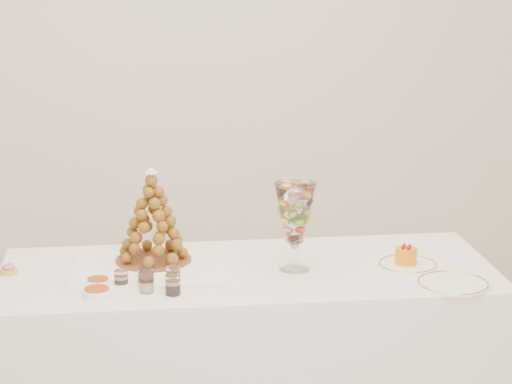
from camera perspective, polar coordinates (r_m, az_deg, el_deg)
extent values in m
cube|color=beige|center=(5.13, -3.56, 9.32)|extent=(4.50, 0.04, 2.80)
cube|color=beige|center=(1.29, 14.33, -7.39)|extent=(4.50, 0.04, 2.80)
cube|color=white|center=(3.76, -0.44, -9.45)|extent=(1.83, 0.79, 0.68)
cube|color=white|center=(3.63, -0.45, -4.52)|extent=(1.82, 0.78, 0.01)
cube|color=white|center=(3.63, -6.03, -4.40)|extent=(0.59, 0.46, 0.02)
cylinder|color=white|center=(3.64, 2.20, -4.29)|extent=(0.11, 0.11, 0.02)
cylinder|color=white|center=(3.62, 2.21, -3.57)|extent=(0.02, 0.02, 0.08)
sphere|color=white|center=(3.61, 2.21, -2.98)|extent=(0.04, 0.04, 0.04)
cylinder|color=white|center=(3.71, 8.66, -4.14)|extent=(0.22, 0.22, 0.01)
cylinder|color=white|center=(3.54, 11.19, -5.19)|extent=(0.25, 0.25, 0.01)
cylinder|color=tan|center=(3.69, -13.94, -4.42)|extent=(0.06, 0.06, 0.02)
ellipsoid|color=#CE5577|center=(3.69, -13.96, -4.18)|extent=(0.05, 0.05, 0.03)
cylinder|color=white|center=(3.47, -7.71, -4.97)|extent=(0.06, 0.06, 0.06)
cylinder|color=white|center=(3.46, -6.34, -4.95)|extent=(0.06, 0.06, 0.07)
cylinder|color=white|center=(3.48, -4.75, -4.79)|extent=(0.06, 0.06, 0.07)
cylinder|color=white|center=(3.42, -6.28, -5.14)|extent=(0.07, 0.07, 0.07)
cylinder|color=white|center=(3.39, -4.77, -5.31)|extent=(0.06, 0.06, 0.07)
cylinder|color=white|center=(3.50, -9.02, -5.15)|extent=(0.08, 0.08, 0.03)
cylinder|color=white|center=(3.40, -9.08, -5.73)|extent=(0.09, 0.09, 0.03)
cylinder|color=brown|center=(3.69, -5.88, -3.86)|extent=(0.28, 0.28, 0.01)
cone|color=brown|center=(3.64, -5.95, -1.32)|extent=(0.30, 0.30, 0.33)
sphere|color=white|center=(3.60, -6.01, 1.09)|extent=(0.03, 0.03, 0.03)
cylinder|color=orange|center=(3.70, 8.57, -3.63)|extent=(0.08, 0.08, 0.06)
sphere|color=#8C0A05|center=(3.70, 8.77, -3.07)|extent=(0.01, 0.01, 0.01)
sphere|color=#8C0A05|center=(3.70, 8.46, -3.04)|extent=(0.01, 0.01, 0.01)
sphere|color=#8C0A05|center=(3.68, 8.40, -3.14)|extent=(0.01, 0.01, 0.01)
sphere|color=#8C0A05|center=(3.68, 8.71, -3.16)|extent=(0.01, 0.01, 0.01)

